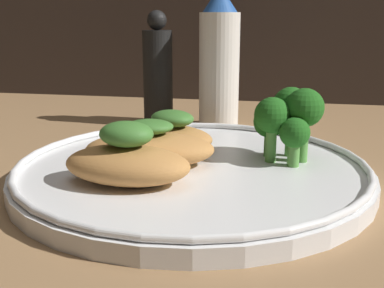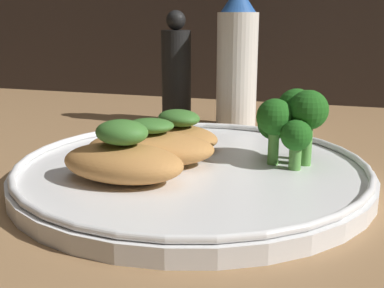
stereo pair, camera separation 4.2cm
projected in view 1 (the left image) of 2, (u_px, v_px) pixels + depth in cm
name	position (u px, v px, depth cm)	size (l,w,h in cm)	color
ground_plane	(192.00, 186.00, 42.60)	(180.00, 180.00, 1.00)	#936D47
plate	(192.00, 170.00, 42.22)	(30.99, 30.99, 2.00)	white
grilled_meat_front	(127.00, 161.00, 37.41)	(10.24, 6.35, 4.96)	#BC7F42
grilled_meat_middle	(150.00, 148.00, 41.88)	(12.16, 7.88, 4.11)	#BC7F42
grilled_meat_back	(172.00, 133.00, 47.64)	(10.19, 8.61, 3.79)	#BC7F42
broccoli_bunch	(287.00, 116.00, 42.91)	(6.23, 6.28, 6.65)	#569942
sauce_bottle	(219.00, 61.00, 61.25)	(5.14, 5.14, 17.74)	white
pepper_grinder	(158.00, 74.00, 63.22)	(3.89, 3.89, 14.84)	black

